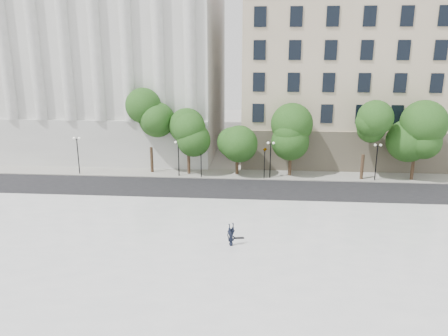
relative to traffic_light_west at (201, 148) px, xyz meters
The scene contains 12 objects.
ground 22.72m from the traffic_light_west, 83.80° to the right, with size 160.00×160.00×0.00m, color #ADAAA3.
plaza 19.74m from the traffic_light_west, 82.84° to the right, with size 44.00×22.00×0.45m, color white.
street 6.10m from the traffic_light_west, 60.59° to the right, with size 60.00×8.00×0.02m, color black.
far_sidewalk 4.61m from the traffic_light_west, 35.04° to the left, with size 60.00×4.00×0.12m, color #99968E.
building_west 23.74m from the traffic_light_west, 131.85° to the left, with size 31.50×27.65×25.60m.
building_east 28.91m from the traffic_light_west, 36.53° to the left, with size 36.00×26.15×23.00m.
traffic_light_west is the anchor object (origin of this frame).
traffic_light_east 7.25m from the traffic_light_west, ahead, with size 0.93×1.97×4.28m.
person_lying 19.31m from the traffic_light_west, 75.97° to the right, with size 0.63×0.41×1.72m, color black.
skateboard 18.27m from the traffic_light_west, 73.43° to the right, with size 0.79×0.20×0.08m, color black.
street_trees 8.85m from the traffic_light_west, ahead, with size 34.37×5.10×7.83m.
lamp_posts 2.56m from the traffic_light_west, ahead, with size 35.20×0.28×4.54m.
Camera 1 is at (4.01, -25.73, 14.56)m, focal length 35.00 mm.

